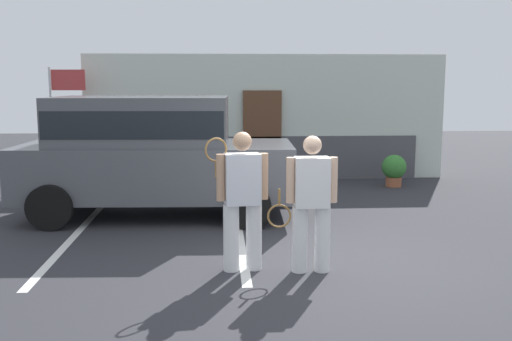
{
  "coord_description": "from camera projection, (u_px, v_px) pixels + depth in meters",
  "views": [
    {
      "loc": [
        -1.16,
        -7.05,
        2.3
      ],
      "look_at": [
        -0.62,
        1.2,
        1.05
      ],
      "focal_mm": 41.35,
      "sensor_mm": 36.0,
      "label": 1
    }
  ],
  "objects": [
    {
      "name": "house_frontage",
      "position": [
        266.0,
        121.0,
        13.95
      ],
      "size": [
        8.48,
        0.4,
        2.93
      ],
      "color": "silver",
      "rests_on": "ground_plane"
    },
    {
      "name": "flag_pole",
      "position": [
        60.0,
        103.0,
        12.97
      ],
      "size": [
        0.8,
        0.08,
        2.61
      ],
      "color": "silver",
      "rests_on": "ground_plane"
    },
    {
      "name": "parked_suv",
      "position": [
        151.0,
        150.0,
        10.05
      ],
      "size": [
        4.68,
        2.32,
        2.05
      ],
      "rotation": [
        0.0,
        0.0,
        -0.04
      ],
      "color": "#4C4F54",
      "rests_on": "ground_plane"
    },
    {
      "name": "parking_stripe_1",
      "position": [
        240.0,
        237.0,
        8.8
      ],
      "size": [
        0.12,
        4.4,
        0.01
      ],
      "primitive_type": "cube",
      "color": "silver",
      "rests_on": "ground_plane"
    },
    {
      "name": "tennis_player_woman",
      "position": [
        311.0,
        202.0,
        7.09
      ],
      "size": [
        0.88,
        0.26,
        1.67
      ],
      "rotation": [
        0.0,
        0.0,
        3.13
      ],
      "color": "white",
      "rests_on": "ground_plane"
    },
    {
      "name": "potted_plant_by_porch",
      "position": [
        394.0,
        169.0,
        13.01
      ],
      "size": [
        0.54,
        0.54,
        0.71
      ],
      "color": "#9E5638",
      "rests_on": "ground_plane"
    },
    {
      "name": "tennis_player_man",
      "position": [
        242.0,
        199.0,
        7.14
      ],
      "size": [
        0.77,
        0.32,
        1.71
      ],
      "rotation": [
        0.0,
        0.0,
        3.27
      ],
      "color": "white",
      "rests_on": "ground_plane"
    },
    {
      "name": "parking_stripe_0",
      "position": [
        71.0,
        240.0,
        8.64
      ],
      "size": [
        0.12,
        4.4,
        0.01
      ],
      "primitive_type": "cube",
      "color": "silver",
      "rests_on": "ground_plane"
    },
    {
      "name": "ground_plane",
      "position": [
        311.0,
        267.0,
        7.38
      ],
      "size": [
        40.0,
        40.0,
        0.0
      ],
      "primitive_type": "plane",
      "color": "#2D2D33"
    }
  ]
}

